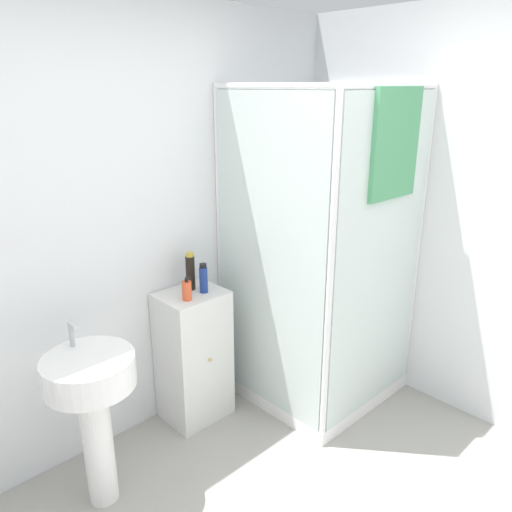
{
  "coord_description": "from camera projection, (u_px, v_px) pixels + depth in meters",
  "views": [
    {
      "loc": [
        -1.24,
        -0.76,
        2.04
      ],
      "look_at": [
        0.56,
        1.11,
        1.15
      ],
      "focal_mm": 35.0,
      "sensor_mm": 36.0,
      "label": 1
    }
  ],
  "objects": [
    {
      "name": "shampoo_bottle_tall_black",
      "position": [
        190.0,
        272.0,
        3.01
      ],
      "size": [
        0.06,
        0.06,
        0.23
      ],
      "color": "black",
      "rests_on": "vanity_cabinet"
    },
    {
      "name": "vanity_cabinet",
      "position": [
        194.0,
        356.0,
        3.13
      ],
      "size": [
        0.39,
        0.34,
        0.85
      ],
      "color": "silver",
      "rests_on": "ground_plane"
    },
    {
      "name": "shower_enclosure",
      "position": [
        320.0,
        320.0,
        3.31
      ],
      "size": [
        0.94,
        0.97,
        2.05
      ],
      "color": "white",
      "rests_on": "ground_plane"
    },
    {
      "name": "sink",
      "position": [
        92.0,
        397.0,
        2.4
      ],
      "size": [
        0.44,
        0.44,
        0.96
      ],
      "color": "white",
      "rests_on": "ground_plane"
    },
    {
      "name": "soap_dispenser",
      "position": [
        187.0,
        290.0,
        2.88
      ],
      "size": [
        0.06,
        0.06,
        0.14
      ],
      "color": "#E5562D",
      "rests_on": "vanity_cabinet"
    },
    {
      "name": "shampoo_bottle_blue",
      "position": [
        203.0,
        279.0,
        2.97
      ],
      "size": [
        0.05,
        0.05,
        0.18
      ],
      "color": "navy",
      "rests_on": "vanity_cabinet"
    },
    {
      "name": "wall_back",
      "position": [
        110.0,
        236.0,
        2.74
      ],
      "size": [
        6.4,
        0.06,
        2.5
      ],
      "primitive_type": "cube",
      "color": "silver",
      "rests_on": "ground_plane"
    }
  ]
}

